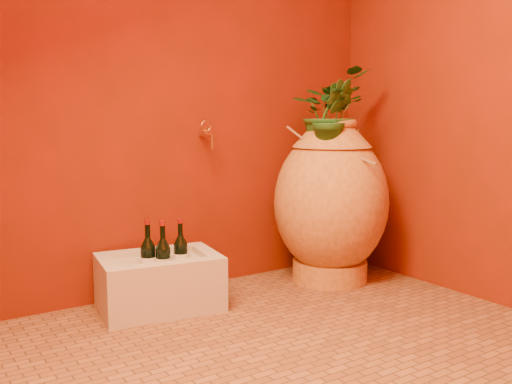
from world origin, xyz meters
TOP-DOWN VIEW (x-y plane):
  - floor at (0.00, 0.00)m, footprint 2.50×2.50m
  - wall_back at (0.00, 1.00)m, footprint 2.50×0.02m
  - wall_right at (1.25, 0.00)m, footprint 0.02×2.00m
  - amphora at (0.80, 0.65)m, footprint 0.87×0.87m
  - stone_basin at (-0.23, 0.75)m, footprint 0.64×0.48m
  - wine_bottle_a at (-0.24, 0.69)m, footprint 0.08×0.08m
  - wine_bottle_b at (-0.29, 0.74)m, footprint 0.08×0.08m
  - wine_bottle_c at (-0.12, 0.74)m, footprint 0.07×0.07m
  - wall_tap at (0.14, 0.92)m, footprint 0.07×0.14m
  - plant_main at (0.80, 0.68)m, footprint 0.54×0.50m
  - plant_side at (0.73, 0.57)m, footprint 0.29×0.28m

SIDE VIEW (x-z plane):
  - floor at x=0.00m, z-range 0.00..0.00m
  - stone_basin at x=-0.23m, z-range -0.01..0.27m
  - wine_bottle_c at x=-0.12m, z-range 0.11..0.41m
  - wine_bottle_a at x=-0.24m, z-range 0.11..0.41m
  - wine_bottle_b at x=-0.29m, z-range 0.11..0.42m
  - amphora at x=0.80m, z-range 0.00..0.94m
  - wall_tap at x=0.14m, z-range 0.79..0.94m
  - plant_side at x=0.73m, z-range 0.74..1.16m
  - plant_main at x=0.80m, z-range 0.74..1.23m
  - wall_back at x=0.00m, z-range 0.00..2.50m
  - wall_right at x=1.25m, z-range 0.00..2.50m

